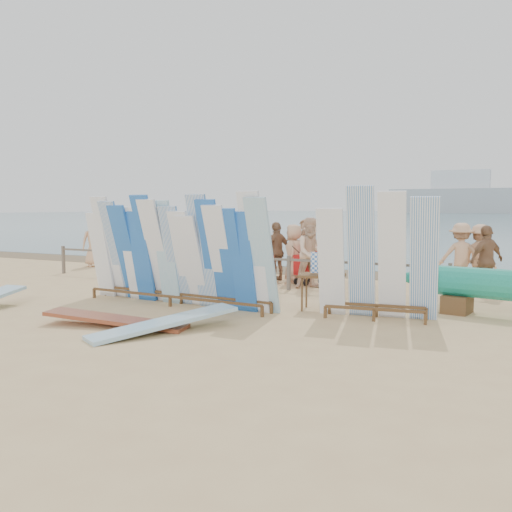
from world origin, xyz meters
The scene contains 24 objects.
ground centered at (0.00, 0.00, 0.00)m, with size 160.00×160.00×0.00m, color tan.
ocean centered at (0.00, 128.00, 0.00)m, with size 320.00×240.00×0.02m, color #426976.
wet_sand_strip centered at (0.00, 7.20, 0.00)m, with size 40.00×2.60×0.01m, color brown.
distant_ship centered at (-12.00, 180.00, 5.31)m, with size 45.00×8.00×14.00m.
fence centered at (0.00, 3.00, 0.63)m, with size 12.08×0.08×0.90m.
main_surfboard_rack centered at (0.62, -0.13, 1.11)m, with size 4.95×0.97×2.49m.
side_surfboard_rack centered at (4.97, 0.35, 1.17)m, with size 2.34×0.92×2.58m.
vendor_table centered at (3.72, 0.75, 0.41)m, with size 1.02×0.80×1.23m.
flat_board_b centered at (1.94, -2.39, 0.00)m, with size 0.56×2.70×0.07m, color #82B7D0.
flat_board_c centered at (0.86, -2.40, 0.00)m, with size 0.56×2.70×0.07m, color brown.
beach_chair_left centered at (0.71, 3.60, 0.23)m, with size 0.61×0.63×0.79m.
beach_chair_right centered at (0.86, 3.88, 0.23)m, with size 0.60×0.61×0.78m.
stroller centered at (2.09, 4.22, 0.44)m, with size 0.80×0.94×1.09m.
beachgoer_9 centered at (5.98, 5.46, 0.88)m, with size 1.13×0.47×1.75m, color tan.
beachgoer_8 centered at (2.41, 3.60, 0.95)m, with size 0.92×0.44×1.89m, color beige.
beachgoer_4 centered at (0.96, 4.56, 0.87)m, with size 1.02×0.44×1.74m, color #8C6042.
beachgoer_0 centered at (-6.58, 5.05, 0.90)m, with size 0.88×0.42×1.80m, color tan.
beachgoer_5 centered at (1.67, 5.38, 0.89)m, with size 1.65×0.53×1.78m, color beige.
beachgoer_extra_0 centered at (6.44, 5.74, 0.86)m, with size 1.11×0.46×1.71m, color tan.
beachgoer_1 centered at (-3.51, 5.84, 0.77)m, with size 0.56×0.31×1.53m, color #8C6042.
beachgoer_6 centered at (1.59, 4.35, 0.84)m, with size 0.82×0.39×1.68m, color tan.
beachgoer_7 centered at (1.39, 5.63, 0.90)m, with size 0.65×0.36×1.79m, color #8C6042.
beachgoer_2 centered at (-1.12, 3.84, 0.83)m, with size 0.81×0.39×1.66m, color beige.
beachgoer_10 centered at (6.68, 4.37, 0.87)m, with size 1.02×0.44×1.73m, color #8C6042.
Camera 1 is at (7.49, -9.97, 2.18)m, focal length 38.00 mm.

